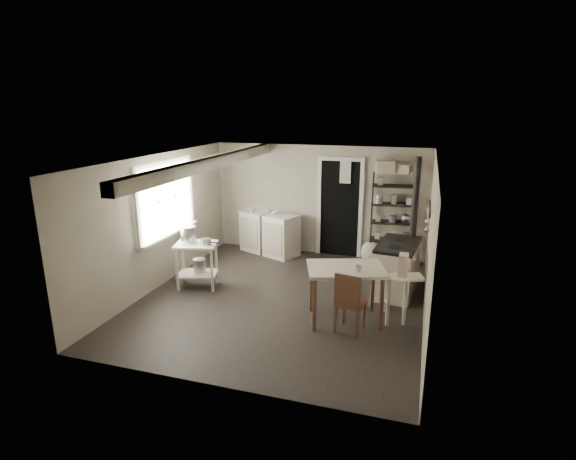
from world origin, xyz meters
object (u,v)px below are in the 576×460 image
(work_table, at_px, (345,296))
(flour_sack, at_px, (370,252))
(base_cabinets, at_px, (270,232))
(prep_table, at_px, (197,265))
(shelf_rack, at_px, (393,217))
(stove, at_px, (397,268))
(chair, at_px, (351,299))
(stockpot, at_px, (188,234))

(work_table, relative_size, flour_sack, 2.41)
(base_cabinets, height_order, flour_sack, base_cabinets)
(prep_table, height_order, flour_sack, prep_table)
(flour_sack, bearing_deg, base_cabinets, 179.20)
(shelf_rack, xyz_separation_m, stove, (0.21, -1.50, -0.51))
(stove, xyz_separation_m, flour_sack, (-0.60, 1.34, -0.20))
(stove, height_order, work_table, stove)
(chair, relative_size, flour_sack, 1.98)
(shelf_rack, relative_size, chair, 2.03)
(shelf_rack, bearing_deg, chair, -101.61)
(stockpot, distance_m, base_cabinets, 2.29)
(base_cabinets, distance_m, work_table, 3.37)
(work_table, bearing_deg, shelf_rack, 80.95)
(base_cabinets, relative_size, shelf_rack, 0.74)
(work_table, distance_m, chair, 0.34)
(work_table, bearing_deg, chair, -64.71)
(stockpot, distance_m, stove, 3.60)
(prep_table, xyz_separation_m, stockpot, (-0.15, 0.03, 0.54))
(base_cabinets, height_order, shelf_rack, shelf_rack)
(work_table, bearing_deg, stove, 62.66)
(base_cabinets, bearing_deg, stockpot, -87.09)
(base_cabinets, bearing_deg, flour_sack, 21.29)
(work_table, bearing_deg, prep_table, 169.73)
(work_table, bearing_deg, stockpot, 169.60)
(chair, xyz_separation_m, flour_sack, (-0.09, 2.90, -0.24))
(prep_table, relative_size, stove, 0.71)
(stockpot, bearing_deg, flour_sack, 35.80)
(prep_table, relative_size, chair, 0.88)
(prep_table, bearing_deg, base_cabinets, 74.87)
(shelf_rack, bearing_deg, work_table, -105.04)
(shelf_rack, xyz_separation_m, work_table, (-0.44, -2.76, -0.57))
(prep_table, xyz_separation_m, flour_sack, (2.73, 2.12, -0.16))
(stockpot, xyz_separation_m, flour_sack, (2.89, 2.08, -0.70))
(work_table, height_order, flour_sack, work_table)
(prep_table, height_order, base_cabinets, base_cabinets)
(stockpot, relative_size, flour_sack, 0.63)
(chair, distance_m, flour_sack, 2.91)
(prep_table, height_order, chair, chair)
(prep_table, xyz_separation_m, shelf_rack, (3.12, 2.27, 0.55))
(base_cabinets, distance_m, stove, 3.08)
(base_cabinets, bearing_deg, work_table, -29.29)
(stove, distance_m, chair, 1.64)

